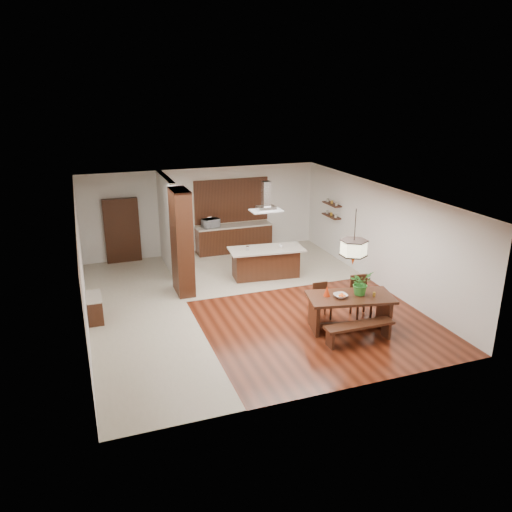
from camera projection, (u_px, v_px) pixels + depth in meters
name	position (u px, v px, depth m)	size (l,w,h in m)	color
room_shell	(245.00, 227.00, 12.64)	(9.00, 9.04, 2.92)	#3E160B
tile_hallway	(141.00, 317.00, 12.42)	(2.50, 9.00, 0.01)	#BCB29C
tile_kitchen	(258.00, 266.00, 15.93)	(5.50, 4.00, 0.01)	#BCB29C
soffit_band	(245.00, 195.00, 12.38)	(8.00, 9.00, 0.02)	#3D220F
partition_pier	(182.00, 242.00, 13.46)	(0.45, 1.00, 2.90)	black
partition_stub	(168.00, 223.00, 15.33)	(0.18, 2.40, 2.90)	silver
hallway_console	(95.00, 308.00, 12.16)	(0.37, 0.88, 0.63)	black
hallway_doorway	(122.00, 231.00, 16.02)	(1.10, 0.20, 2.10)	black
rear_counter	(234.00, 238.00, 17.21)	(2.60, 0.62, 0.95)	black
kitchen_window	(231.00, 200.00, 17.03)	(2.60, 0.08, 1.50)	olive
shelf_lower	(331.00, 216.00, 16.41)	(0.26, 0.90, 0.04)	black
shelf_upper	(332.00, 204.00, 16.28)	(0.26, 0.90, 0.04)	black
dining_table	(350.00, 304.00, 11.66)	(2.14, 1.38, 0.82)	black
dining_bench	(359.00, 333.00, 11.11)	(1.63, 0.36, 0.46)	black
dining_chair_left	(322.00, 302.00, 12.22)	(0.39, 0.39, 0.89)	black
dining_chair_right	(361.00, 297.00, 12.32)	(0.45, 0.45, 1.02)	black
pendant_lantern	(354.00, 237.00, 11.13)	(0.64, 0.64, 1.31)	beige
foliage_plant	(361.00, 283.00, 11.59)	(0.51, 0.44, 0.57)	#2C7727
fruit_bowl	(340.00, 296.00, 11.50)	(0.31, 0.31, 0.08)	beige
napkin_cone	(327.00, 291.00, 11.55)	(0.16, 0.16, 0.24)	#B42C0C
gold_ornament	(374.00, 294.00, 11.56)	(0.07, 0.07, 0.10)	gold
kitchen_island	(266.00, 262.00, 14.88)	(2.29, 1.17, 0.91)	black
range_hood	(266.00, 196.00, 14.24)	(0.90, 0.55, 0.87)	silver
island_cup	(281.00, 246.00, 14.77)	(0.12, 0.12, 0.09)	white
microwave	(211.00, 223.00, 16.72)	(0.54, 0.37, 0.30)	#B5B6BC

